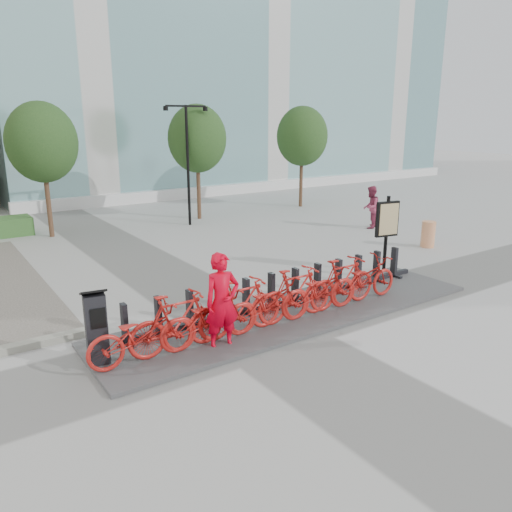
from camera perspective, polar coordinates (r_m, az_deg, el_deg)
ground at (r=10.88m, az=0.10°, el=-8.64°), size 120.00×120.00×0.00m
glass_building at (r=40.15m, az=-4.88°, el=26.17°), size 32.00×16.00×24.00m
tree_1 at (r=20.63m, az=-23.28°, el=11.82°), size 2.60×2.60×5.10m
tree_2 at (r=22.84m, az=-6.75°, el=13.15°), size 2.60×2.60×5.10m
tree_3 at (r=26.17m, az=5.29°, el=13.46°), size 2.60×2.60×5.10m
streetlamp at (r=21.51m, az=-7.85°, el=11.77°), size 2.00×0.20×5.00m
dock_pad at (r=11.80m, az=4.52°, el=-6.50°), size 9.60×2.40×0.08m
dock_rail_posts at (r=12.02m, az=3.37°, el=-3.70°), size 8.02×0.50×0.85m
bike_0 at (r=9.48m, az=-12.95°, el=-8.69°), size 2.06×0.72×1.08m
bike_1 at (r=9.71m, az=-8.99°, el=-7.50°), size 2.00×0.57×1.20m
bike_2 at (r=10.04m, az=-5.25°, el=-6.97°), size 2.06×0.72×1.08m
bike_3 at (r=10.35m, az=-1.76°, el=-5.84°), size 2.00×0.57×1.20m
bike_4 at (r=10.75m, az=1.49°, el=-5.35°), size 2.06×0.72×1.08m
bike_5 at (r=11.14m, az=4.51°, el=-4.31°), size 2.00×0.57×1.20m
bike_6 at (r=11.61m, az=7.29°, el=-3.90°), size 2.06×0.72×1.08m
bike_7 at (r=12.05m, az=9.87°, el=-2.97°), size 2.00×0.57×1.20m
bike_8 at (r=12.57m, az=12.22°, el=-2.62°), size 2.06×0.72×1.08m
kiosk at (r=9.58m, az=-17.78°, el=-7.77°), size 0.50×0.44×1.46m
worker_red at (r=9.77m, az=-3.88°, el=-5.28°), size 0.76×0.54×1.97m
pedestrian at (r=21.45m, az=12.98°, el=5.46°), size 1.08×1.01×1.77m
construction_barrel at (r=18.84m, az=19.07°, el=2.37°), size 0.61×0.61×0.93m
map_sign at (r=15.11m, az=14.76°, el=3.74°), size 0.76×0.26×2.29m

